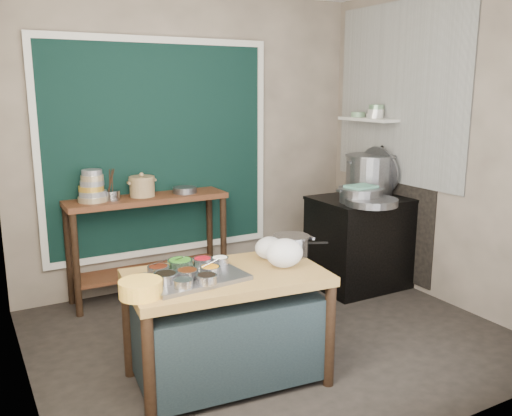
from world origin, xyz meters
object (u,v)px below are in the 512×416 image
stove_block (361,243)px  utensil_cup (112,195)px  yellow_basin (141,289)px  back_counter (149,247)px  saucepan (291,245)px  stock_pot (369,174)px  steamer (361,195)px  condiment_tray (193,277)px  ceramic_crock (142,187)px  prep_table (227,328)px

stove_block → utensil_cup: utensil_cup is taller
yellow_basin → utensil_cup: bearing=80.1°
back_counter → yellow_basin: back_counter is taller
saucepan → stock_pot: stock_pot is taller
yellow_basin → steamer: steamer is taller
condiment_tray → utensil_cup: (-0.05, 1.69, 0.23)m
ceramic_crock → steamer: bearing=-26.9°
stove_block → yellow_basin: 2.79m
back_counter → ceramic_crock: ceramic_crock is taller
prep_table → yellow_basin: yellow_basin is taller
saucepan → utensil_cup: utensil_cup is taller
steamer → utensil_cup: bearing=157.2°
prep_table → steamer: bearing=30.6°
condiment_tray → utensil_cup: size_ratio=4.27×
stove_block → ceramic_crock: 2.16m
stove_block → steamer: (-0.16, -0.15, 0.52)m
back_counter → utensil_cup: utensil_cup is taller
prep_table → stove_block: size_ratio=1.39×
saucepan → ceramic_crock: 1.71m
condiment_tray → stock_pot: (2.34, 1.10, 0.31)m
back_counter → stove_block: back_counter is taller
condiment_tray → saucepan: size_ratio=2.30×
condiment_tray → stove_block: bearing=24.3°
utensil_cup → saucepan: bearing=-61.6°
prep_table → utensil_cup: 1.82m
condiment_tray → yellow_basin: 0.39m
stove_block → saucepan: 1.66m
back_counter → ceramic_crock: size_ratio=6.01×
saucepan → steamer: (1.21, 0.70, 0.13)m
prep_table → stove_block: stove_block is taller
back_counter → yellow_basin: 1.96m
prep_table → condiment_tray: (-0.23, 0.00, 0.39)m
prep_table → saucepan: (0.57, 0.12, 0.45)m
ceramic_crock → back_counter: bearing=-29.4°
back_counter → stock_pot: bearing=-16.2°
back_counter → ceramic_crock: (-0.03, 0.02, 0.56)m
stock_pot → utensil_cup: bearing=166.2°
back_counter → stock_pot: stock_pot is taller
yellow_basin → steamer: size_ratio=0.59×
utensil_cup → ceramic_crock: ceramic_crock is taller
utensil_cup → stock_pot: 2.47m
back_counter → stock_pot: (2.08, -0.61, 0.60)m
back_counter → steamer: bearing=-26.9°
prep_table → yellow_basin: (-0.60, -0.12, 0.42)m
yellow_basin → stock_pot: stock_pot is taller
saucepan → stock_pot: 1.85m
condiment_tray → yellow_basin: size_ratio=2.44×
prep_table → utensil_cup: size_ratio=8.81×
utensil_cup → stock_pot: stock_pot is taller
stove_block → utensil_cup: size_ratio=6.34×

